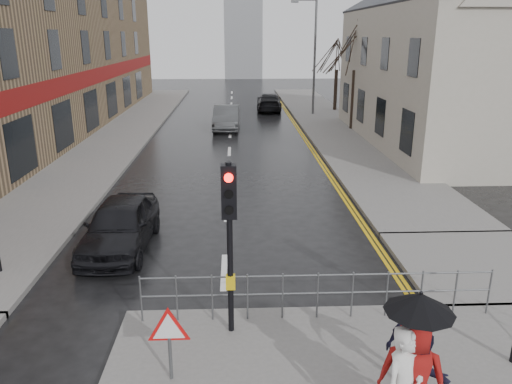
{
  "coord_description": "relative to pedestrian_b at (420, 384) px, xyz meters",
  "views": [
    {
      "loc": [
        0.33,
        -8.33,
        5.68
      ],
      "look_at": [
        0.88,
        4.89,
        1.49
      ],
      "focal_mm": 35.0,
      "sensor_mm": 36.0,
      "label": 1
    }
  ],
  "objects": [
    {
      "name": "ground",
      "position": [
        -2.89,
        2.56,
        -0.98
      ],
      "size": [
        120.0,
        120.0,
        0.0
      ],
      "primitive_type": "plane",
      "color": "black",
      "rests_on": "ground"
    },
    {
      "name": "left_pavement",
      "position": [
        -9.39,
        25.56,
        -0.91
      ],
      "size": [
        4.0,
        44.0,
        0.14
      ],
      "primitive_type": "cube",
      "color": "#605E5B",
      "rests_on": "ground"
    },
    {
      "name": "right_pavement",
      "position": [
        3.61,
        27.56,
        -0.91
      ],
      "size": [
        4.0,
        40.0,
        0.14
      ],
      "primitive_type": "cube",
      "color": "#605E5B",
      "rests_on": "ground"
    },
    {
      "name": "pavement_bridge_right",
      "position": [
        3.61,
        5.56,
        -0.91
      ],
      "size": [
        4.0,
        4.2,
        0.14
      ],
      "primitive_type": "cube",
      "color": "#605E5B",
      "rests_on": "ground"
    },
    {
      "name": "building_left_terrace",
      "position": [
        -14.89,
        24.56,
        4.02
      ],
      "size": [
        8.0,
        42.0,
        10.0
      ],
      "primitive_type": "cube",
      "color": "#83684B",
      "rests_on": "ground"
    },
    {
      "name": "building_right_cream",
      "position": [
        9.11,
        20.56,
        3.8
      ],
      "size": [
        9.0,
        16.4,
        10.1
      ],
      "color": "#AFA799",
      "rests_on": "ground"
    },
    {
      "name": "church_tower",
      "position": [
        -1.39,
        64.56,
        8.02
      ],
      "size": [
        5.0,
        5.0,
        18.0
      ],
      "primitive_type": "cube",
      "color": "gray",
      "rests_on": "ground"
    },
    {
      "name": "traffic_signal_near_left",
      "position": [
        -2.69,
        2.76,
        1.48
      ],
      "size": [
        0.28,
        0.27,
        3.4
      ],
      "color": "black",
      "rests_on": "near_pavement"
    },
    {
      "name": "guard_railing_front",
      "position": [
        -0.94,
        3.16,
        -0.12
      ],
      "size": [
        7.14,
        0.04,
        1.0
      ],
      "color": "#595B5E",
      "rests_on": "near_pavement"
    },
    {
      "name": "warning_sign",
      "position": [
        -3.69,
        1.36,
        0.06
      ],
      "size": [
        0.8,
        0.07,
        1.35
      ],
      "color": "#595B5E",
      "rests_on": "near_pavement"
    },
    {
      "name": "street_lamp",
      "position": [
        2.93,
        30.56,
        3.73
      ],
      "size": [
        1.83,
        0.25,
        8.0
      ],
      "color": "#595B5E",
      "rests_on": "right_pavement"
    },
    {
      "name": "tree_near",
      "position": [
        4.61,
        24.56,
        4.16
      ],
      "size": [
        2.4,
        2.4,
        6.58
      ],
      "color": "#2F241A",
      "rests_on": "right_pavement"
    },
    {
      "name": "tree_far",
      "position": [
        5.11,
        32.56,
        3.44
      ],
      "size": [
        2.4,
        2.4,
        5.64
      ],
      "color": "#2F241A",
      "rests_on": "right_pavement"
    },
    {
      "name": "pedestrian_b",
      "position": [
        0.0,
        0.0,
        0.0
      ],
      "size": [
        0.82,
        0.64,
        1.68
      ],
      "primitive_type": "imported",
      "rotation": [
        0.0,
        0.0,
        0.0
      ],
      "color": "black",
      "rests_on": "near_pavement"
    },
    {
      "name": "pedestrian_with_umbrella",
      "position": [
        -0.12,
        0.04,
        0.34
      ],
      "size": [
        1.09,
        0.96,
        2.26
      ],
      "color": "maroon",
      "rests_on": "near_pavement"
    },
    {
      "name": "pedestrian_d",
      "position": [
        0.23,
        1.1,
        -0.06
      ],
      "size": [
        0.98,
        0.66,
        1.55
      ],
      "primitive_type": "imported",
      "rotation": [
        0.0,
        0.0,
        0.34
      ],
      "color": "black",
      "rests_on": "near_pavement"
    },
    {
      "name": "car_parked",
      "position": [
        -5.75,
        7.12,
        -0.28
      ],
      "size": [
        1.79,
        4.18,
        1.4
      ],
      "primitive_type": "imported",
      "rotation": [
        0.0,
        0.0,
        -0.03
      ],
      "color": "black",
      "rests_on": "ground"
    },
    {
      "name": "car_mid",
      "position": [
        -3.12,
        25.27,
        -0.25
      ],
      "size": [
        1.67,
        4.47,
        1.46
      ],
      "primitive_type": "imported",
      "rotation": [
        0.0,
        0.0,
        -0.03
      ],
      "color": "#3D3F41",
      "rests_on": "ground"
    },
    {
      "name": "car_far",
      "position": [
        0.07,
        33.21,
        -0.31
      ],
      "size": [
        2.12,
        4.71,
        1.34
      ],
      "primitive_type": "imported",
      "rotation": [
        0.0,
        0.0,
        3.09
      ],
      "color": "black",
      "rests_on": "ground"
    }
  ]
}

